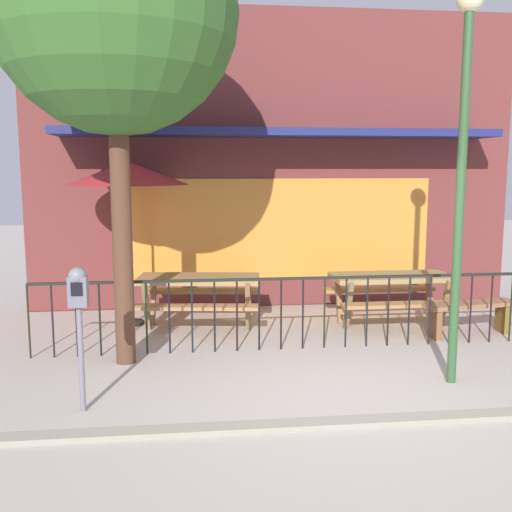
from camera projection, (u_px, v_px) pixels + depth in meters
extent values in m
plane|color=#B4A99E|center=(335.00, 399.00, 6.15)|extent=(40.00, 40.00, 0.00)
cube|color=#452311|center=(273.00, 302.00, 10.60)|extent=(8.31, 0.54, 0.01)
cube|color=brown|center=(273.00, 161.00, 10.23)|extent=(8.31, 0.50, 4.99)
cube|color=orange|center=(275.00, 229.00, 10.15)|extent=(5.40, 0.02, 1.70)
cube|color=navy|center=(280.00, 133.00, 9.48)|extent=(7.06, 0.91, 0.12)
cube|color=black|center=(303.00, 278.00, 7.74)|extent=(6.98, 0.04, 0.04)
cylinder|color=black|center=(29.00, 322.00, 7.41)|extent=(0.02, 0.02, 0.95)
cylinder|color=black|center=(53.00, 321.00, 7.44)|extent=(0.02, 0.02, 0.95)
cylinder|color=black|center=(76.00, 320.00, 7.48)|extent=(0.02, 0.02, 0.95)
cylinder|color=black|center=(100.00, 320.00, 7.51)|extent=(0.02, 0.02, 0.95)
cylinder|color=black|center=(123.00, 319.00, 7.54)|extent=(0.02, 0.02, 0.95)
cylinder|color=black|center=(146.00, 318.00, 7.58)|extent=(0.02, 0.02, 0.95)
cylinder|color=black|center=(169.00, 318.00, 7.61)|extent=(0.02, 0.02, 0.95)
cylinder|color=black|center=(192.00, 317.00, 7.64)|extent=(0.02, 0.02, 0.95)
cylinder|color=black|center=(215.00, 316.00, 7.68)|extent=(0.02, 0.02, 0.95)
cylinder|color=black|center=(237.00, 316.00, 7.71)|extent=(0.02, 0.02, 0.95)
cylinder|color=black|center=(259.00, 315.00, 7.74)|extent=(0.02, 0.02, 0.95)
cylinder|color=black|center=(281.00, 314.00, 7.78)|extent=(0.02, 0.02, 0.95)
cylinder|color=black|center=(303.00, 314.00, 7.81)|extent=(0.02, 0.02, 0.95)
cylinder|color=black|center=(324.00, 313.00, 7.84)|extent=(0.02, 0.02, 0.95)
cylinder|color=black|center=(346.00, 312.00, 7.87)|extent=(0.02, 0.02, 0.95)
cylinder|color=black|center=(367.00, 312.00, 7.91)|extent=(0.02, 0.02, 0.95)
cylinder|color=black|center=(388.00, 311.00, 7.94)|extent=(0.02, 0.02, 0.95)
cylinder|color=black|center=(409.00, 311.00, 7.97)|extent=(0.02, 0.02, 0.95)
cylinder|color=black|center=(430.00, 310.00, 8.01)|extent=(0.02, 0.02, 0.95)
cylinder|color=black|center=(450.00, 310.00, 8.04)|extent=(0.02, 0.02, 0.95)
cylinder|color=black|center=(471.00, 309.00, 8.07)|extent=(0.02, 0.02, 0.95)
cylinder|color=black|center=(491.00, 308.00, 8.11)|extent=(0.02, 0.02, 0.95)
cylinder|color=black|center=(511.00, 308.00, 8.14)|extent=(0.02, 0.02, 0.95)
cube|color=#9A7E49|center=(199.00, 279.00, 8.83)|extent=(1.88, 0.99, 0.07)
cube|color=#A77346|center=(195.00, 307.00, 8.33)|extent=(1.82, 0.49, 0.05)
cube|color=#967C4A|center=(203.00, 291.00, 9.42)|extent=(1.82, 0.49, 0.05)
cube|color=olive|center=(146.00, 307.00, 8.62)|extent=(0.11, 0.36, 0.78)
cube|color=brown|center=(154.00, 299.00, 9.17)|extent=(0.11, 0.36, 0.78)
cube|color=olive|center=(248.00, 308.00, 8.60)|extent=(0.11, 0.36, 0.78)
cube|color=brown|center=(249.00, 299.00, 9.15)|extent=(0.11, 0.36, 0.78)
cube|color=#987C4A|center=(391.00, 277.00, 8.98)|extent=(1.80, 0.76, 0.07)
cube|color=#A77544|center=(404.00, 305.00, 8.49)|extent=(1.80, 0.26, 0.05)
cube|color=#A57E48|center=(379.00, 289.00, 9.57)|extent=(1.80, 0.26, 0.05)
cube|color=olive|center=(348.00, 306.00, 8.68)|extent=(0.07, 0.35, 0.78)
cube|color=#8F6541|center=(339.00, 298.00, 9.23)|extent=(0.07, 0.35, 0.78)
cube|color=olive|center=(445.00, 304.00, 8.85)|extent=(0.07, 0.35, 0.78)
cube|color=#8F5F36|center=(429.00, 296.00, 9.40)|extent=(0.07, 0.35, 0.78)
cylinder|color=black|center=(132.00, 323.00, 9.10)|extent=(0.36, 0.36, 0.05)
cylinder|color=#B0B6BB|center=(130.00, 246.00, 8.93)|extent=(0.04, 0.04, 2.43)
cone|color=#AF282C|center=(128.00, 173.00, 8.77)|extent=(1.79, 1.79, 0.35)
cube|color=#906041|center=(470.00, 305.00, 8.44)|extent=(1.43, 0.55, 0.06)
cube|color=brown|center=(435.00, 323.00, 8.32)|extent=(0.08, 0.29, 0.45)
cube|color=brown|center=(502.00, 317.00, 8.63)|extent=(0.08, 0.29, 0.45)
cylinder|color=slate|center=(81.00, 359.00, 5.78)|extent=(0.06, 0.06, 1.06)
cube|color=slate|center=(78.00, 291.00, 5.68)|extent=(0.18, 0.14, 0.30)
sphere|color=slate|center=(77.00, 276.00, 5.66)|extent=(0.17, 0.17, 0.17)
cube|color=black|center=(77.00, 289.00, 5.60)|extent=(0.11, 0.01, 0.13)
cylinder|color=#543424|center=(122.00, 226.00, 7.08)|extent=(0.24, 0.24, 3.38)
sphere|color=#356428|center=(115.00, 9.00, 6.71)|extent=(2.84, 2.84, 2.84)
cylinder|color=#31552E|center=(460.00, 205.00, 6.36)|extent=(0.10, 0.10, 3.97)
cube|color=gray|center=(352.00, 425.00, 5.53)|extent=(11.63, 0.20, 0.11)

